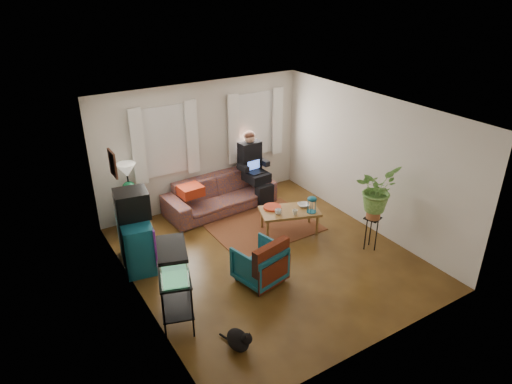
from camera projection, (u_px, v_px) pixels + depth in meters
floor at (268, 257)px, 8.00m from camera, size 4.50×5.00×0.01m
ceiling at (270, 112)px, 6.87m from camera, size 4.50×5.00×0.01m
wall_back at (202, 145)px, 9.35m from camera, size 4.50×0.01×2.60m
wall_front at (382, 265)px, 5.53m from camera, size 4.50×0.01×2.60m
wall_left at (135, 227)px, 6.37m from camera, size 0.01×5.00×2.60m
wall_right at (369, 163)px, 8.51m from camera, size 0.01×5.00×2.60m
window_left at (165, 141)px, 8.85m from camera, size 1.08×0.04×1.38m
window_right at (254, 124)px, 9.82m from camera, size 1.08×0.04×1.38m
curtains_left at (166, 142)px, 8.79m from camera, size 1.36×0.06×1.50m
curtains_right at (256, 125)px, 9.76m from camera, size 1.36×0.06×1.50m
picture_frame at (113, 164)px, 6.75m from camera, size 0.04×0.32×0.40m
area_rug at (262, 226)px, 8.97m from camera, size 2.01×1.62×0.01m
sofa at (220, 189)px, 9.44m from camera, size 2.38×1.07×0.91m
seated_person at (253, 169)px, 9.78m from camera, size 0.63×0.75×1.38m
side_table at (132, 210)px, 8.83m from camera, size 0.58×0.58×0.69m
table_lamp at (128, 180)px, 8.55m from camera, size 0.44×0.44×0.63m
dresser at (136, 242)px, 7.64m from camera, size 0.62×1.03×0.87m
crt_tv at (132, 204)px, 7.44m from camera, size 0.60×0.56×0.46m
aquarium_stand at (176, 299)px, 6.32m from camera, size 0.63×0.84×0.84m
aquarium at (173, 260)px, 6.04m from camera, size 0.57×0.77×0.44m
black_cat at (238, 338)px, 5.99m from camera, size 0.36×0.46×0.34m
armchair at (259, 262)px, 7.26m from camera, size 0.80×0.77×0.70m
serape_throw at (272, 261)px, 7.02m from camera, size 0.72×0.31×0.58m
coffee_table at (289, 221)px, 8.70m from camera, size 1.24×0.94×0.46m
cup_a at (278, 212)px, 8.44m from camera, size 0.16×0.16×0.10m
cup_b at (295, 212)px, 8.43m from camera, size 0.13×0.13×0.09m
bowl at (303, 205)px, 8.73m from camera, size 0.28×0.28×0.05m
snack_tray at (272, 207)px, 8.67m from camera, size 0.44×0.44×0.04m
birdcage at (312, 204)px, 8.47m from camera, size 0.23×0.23×0.32m
plant_stand at (371, 233)px, 8.12m from camera, size 0.34×0.34×0.63m
potted_plant at (376, 196)px, 7.79m from camera, size 0.88×0.81×0.80m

